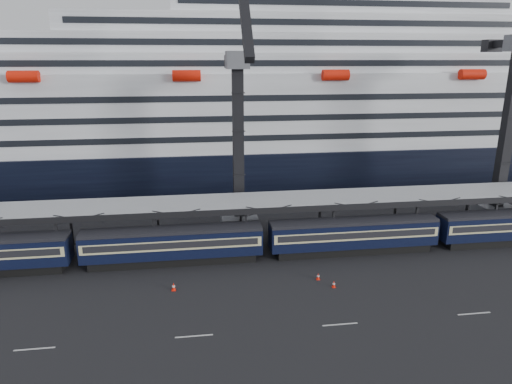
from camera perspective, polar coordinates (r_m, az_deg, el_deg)
ground at (r=48.79m, az=25.04°, el=-11.01°), size 260.00×260.00×0.00m
train at (r=53.79m, az=15.45°, el=-4.91°), size 133.05×3.00×4.05m
canopy at (r=58.18m, az=18.36°, el=-0.38°), size 130.00×6.25×5.53m
cruise_ship at (r=85.84m, az=8.73°, el=10.26°), size 214.09×28.84×34.00m
crane_dark_near at (r=55.47m, az=-2.20°, el=6.75°), size 4.50×17.75×35.08m
crane_dark_mid at (r=67.48m, az=29.26°, el=7.65°), size 4.50×18.24×39.64m
traffic_cone_b at (r=44.78m, az=-10.27°, el=-11.55°), size 0.40×0.40×0.81m
traffic_cone_c at (r=46.51m, az=7.78°, el=-10.39°), size 0.35×0.35×0.70m
traffic_cone_d at (r=45.28m, az=9.70°, el=-11.27°), size 0.35×0.35×0.70m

